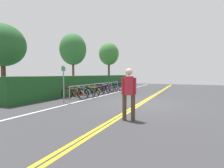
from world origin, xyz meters
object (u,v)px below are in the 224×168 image
object	(u,v)px
bike_rack	(100,86)
bicycle_4	(99,90)
tree_near_left	(2,45)
bicycle_8	(117,87)
bicycle_1	(84,92)
tree_mid	(73,49)
tree_far_right	(109,54)
bicycle_3	(94,91)
bicycle_5	(104,89)
sign_post_near	(64,80)
pedestrian	(129,90)
bicycle_0	(75,93)
bicycle_6	(108,88)
bicycle_7	(113,87)
bicycle_2	(89,92)

from	to	relation	value
bike_rack	bicycle_4	world-z (taller)	bike_rack
tree_near_left	bicycle_8	bearing A→B (deg)	-22.62
bicycle_1	bicycle_4	size ratio (longest dim) A/B	0.99
tree_mid	tree_far_right	bearing A→B (deg)	-4.64
bicycle_3	tree_mid	world-z (taller)	tree_mid
bicycle_1	bicycle_8	distance (m)	5.61
bike_rack	bicycle_5	bearing A→B (deg)	2.54
sign_post_near	pedestrian	bearing A→B (deg)	-114.18
bicycle_0	bicycle_5	size ratio (longest dim) A/B	1.04
bicycle_5	tree_far_right	bearing A→B (deg)	22.06
bike_rack	bicycle_1	distance (m)	2.40
bicycle_6	tree_far_right	xyz separation A→B (m)	(6.50, 2.91, 3.77)
bicycle_7	sign_post_near	bearing A→B (deg)	-178.74
bicycle_3	bicycle_6	xyz separation A→B (m)	(2.42, 0.01, 0.04)
tree_far_right	bicycle_8	bearing A→B (deg)	-147.50
tree_mid	bicycle_2	bearing A→B (deg)	-129.97
bicycle_4	bicycle_8	world-z (taller)	bicycle_8
bicycle_3	sign_post_near	distance (m)	3.93
bicycle_1	sign_post_near	bearing A→B (deg)	-174.69
bicycle_8	sign_post_near	world-z (taller)	sign_post_near
bicycle_0	bicycle_6	bearing A→B (deg)	0.71
bicycle_4	tree_mid	world-z (taller)	tree_mid
bicycle_2	bicycle_4	distance (m)	1.68
bike_rack	bicycle_3	world-z (taller)	bike_rack
bicycle_2	tree_near_left	distance (m)	5.89
bicycle_1	tree_far_right	distance (m)	11.57
bike_rack	bicycle_2	bearing A→B (deg)	-177.30
tree_near_left	bicycle_2	bearing A→B (deg)	-43.32
bicycle_1	tree_near_left	size ratio (longest dim) A/B	0.39
tree_near_left	bike_rack	bearing A→B (deg)	-32.59
bicycle_5	bicycle_1	bearing A→B (deg)	-177.99
bicycle_5	tree_mid	size ratio (longest dim) A/B	0.31
bicycle_4	tree_mid	xyz separation A→B (m)	(1.35, 3.47, 3.54)
bicycle_3	pedestrian	bearing A→B (deg)	-141.05
bicycle_0	sign_post_near	xyz separation A→B (m)	(-1.38, -0.28, 0.87)
bike_rack	bicycle_0	world-z (taller)	bike_rack
pedestrian	bicycle_1	bearing A→B (deg)	47.32
bicycle_5	bicycle_6	xyz separation A→B (m)	(0.75, 0.02, 0.00)
bicycle_1	bicycle_6	world-z (taller)	bicycle_6
bike_rack	bicycle_7	bearing A→B (deg)	-3.01
bike_rack	bicycle_7	world-z (taller)	bike_rack
bicycle_0	tree_far_right	bearing A→B (deg)	14.69
bicycle_5	bicycle_0	bearing A→B (deg)	-179.47
bike_rack	tree_far_right	bearing A→B (deg)	20.13
bicycle_5	bicycle_6	distance (m)	0.75
bicycle_3	sign_post_near	world-z (taller)	sign_post_near
tree_near_left	tree_mid	world-z (taller)	tree_mid
bicycle_3	bicycle_4	distance (m)	0.83
bicycle_0	bicycle_7	distance (m)	5.67
bicycle_1	bicycle_4	world-z (taller)	bicycle_1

